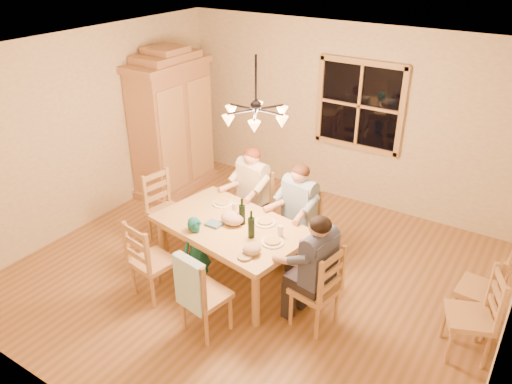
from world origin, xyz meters
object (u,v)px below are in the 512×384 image
Objects in this scene: chair_far_right at (297,239)px; adult_plaid_man at (299,202)px; adult_woman at (252,183)px; chair_spare_front at (466,329)px; wine_bottle_a at (242,211)px; child at (197,253)px; armoire at (172,127)px; chair_end_left at (168,222)px; adult_slate_man at (317,259)px; wine_bottle_b at (251,224)px; chandelier at (256,114)px; chair_spare_back at (477,302)px; chair_end_right at (314,301)px; dining_table at (232,231)px; chair_near_right at (206,306)px; chair_near_left at (154,272)px; chair_far_left at (252,218)px.

adult_plaid_man is (0.00, 0.00, 0.54)m from chair_far_right.
adult_woman reaches higher than chair_spare_front.
wine_bottle_a is 0.72m from child.
adult_woman is at bearing 116.19° from wine_bottle_a.
chair_end_left is (1.00, -1.32, -0.75)m from armoire.
wine_bottle_b is (-0.86, 0.09, 0.08)m from adult_slate_man.
chandelier is 0.84× the size of child.
adult_plaid_man is 1.21m from adult_slate_man.
child is 2.97m from chair_spare_front.
chandelier is 0.33× the size of armoire.
adult_woman is at bearing 126.45° from chandelier.
chair_spare_front is (2.91, 0.59, -0.16)m from child.
adult_slate_man reaches higher than chair_spare_back.
adult_woman is (-0.51, 0.69, -1.24)m from chandelier.
adult_slate_man is at bearing 9.29° from chair_end_right.
dining_table is 2.19× the size of adult_woman.
armoire is 2.63× the size of adult_plaid_man.
adult_slate_man is at bearing 153.43° from adult_woman.
chair_spare_front is at bearing 34.72° from chair_near_right.
chair_near_right is 1.07× the size of child.
adult_slate_man is at bearing 46.74° from chair_near_right.
chandelier is 1.16m from wine_bottle_a.
chair_end_left is at bearing 46.74° from adult_woman.
chandelier is 0.40× the size of dining_table.
wine_bottle_b reaches higher than dining_table.
chair_spare_back is (4.87, -0.79, -0.75)m from armoire.
chandelier reaches higher than adult_slate_man.
chair_far_right is 1.13× the size of adult_plaid_man.
child reaches higher than dining_table.
child is (-0.59, -0.25, -0.46)m from wine_bottle_b.
chair_spare_back is at bearing -171.87° from adult_plaid_man.
adult_woman is 0.91m from wine_bottle_a.
chair_spare_back is at bearing 107.00° from chair_end_left.
chair_near_left is 1.75m from adult_woman.
adult_slate_man is at bearing -42.12° from child.
chair_far_right is (0.47, 0.77, -0.36)m from dining_table.
wine_bottle_a is at bearing 71.45° from chair_spare_front.
adult_slate_man is 0.88× the size of chair_spare_back.
chair_near_left is at bearing 64.80° from adult_plaid_man.
chair_near_left is 1.14m from chair_end_left.
chair_spare_back is (2.96, -0.17, 0.00)m from chair_far_left.
wine_bottle_a is (-0.37, -0.69, 0.62)m from chair_far_right.
chair_near_left reaches higher than child.
adult_slate_man is (1.00, -0.40, -1.24)m from chandelier.
chair_far_left is 0.54m from adult_woman.
chair_near_left is at bearing 90.00° from chair_far_left.
wine_bottle_b is 0.33× the size of chair_spare_back.
chair_far_left is (-0.30, 0.89, -0.36)m from dining_table.
chandelier is 0.78× the size of chair_far_left.
chair_near_right is 2.86m from chair_spare_back.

